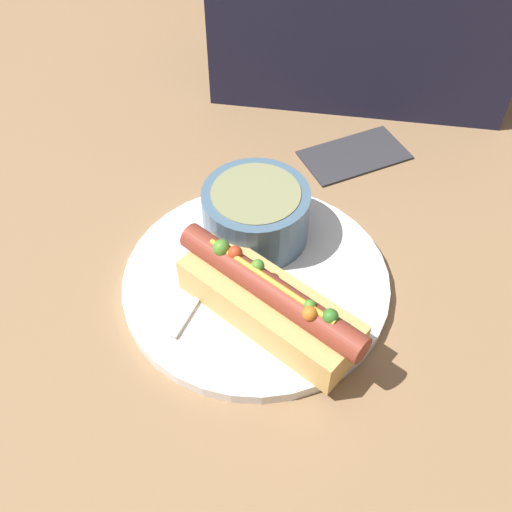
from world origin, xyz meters
TOP-DOWN VIEW (x-y plane):
  - ground_plane at (0.00, 0.00)m, footprint 4.00×4.00m
  - dinner_plate at (0.00, 0.00)m, footprint 0.26×0.26m
  - hot_dog at (0.02, -0.05)m, footprint 0.18×0.14m
  - soup_bowl at (-0.01, 0.06)m, footprint 0.11×0.11m
  - spoon at (-0.03, 0.04)m, footprint 0.06×0.17m
  - napkin at (0.09, 0.21)m, footprint 0.14×0.13m

SIDE VIEW (x-z plane):
  - ground_plane at x=0.00m, z-range 0.00..0.00m
  - napkin at x=0.09m, z-range 0.00..0.01m
  - dinner_plate at x=0.00m, z-range 0.00..0.01m
  - spoon at x=-0.03m, z-range 0.01..0.02m
  - hot_dog at x=0.02m, z-range 0.01..0.07m
  - soup_bowl at x=-0.01m, z-range 0.02..0.07m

